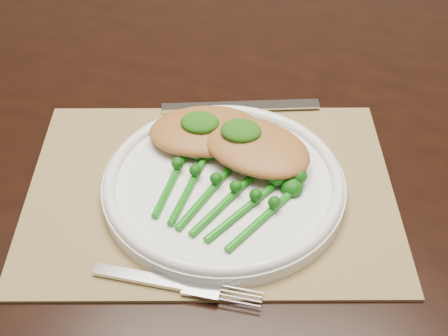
% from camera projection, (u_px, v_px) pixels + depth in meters
% --- Properties ---
extents(dining_table, '(1.73, 1.16, 0.75)m').
position_uv_depth(dining_table, '(234.00, 274.00, 1.10)').
color(dining_table, black).
rests_on(dining_table, ground).
extents(placemat, '(0.47, 0.38, 0.00)m').
position_uv_depth(placemat, '(211.00, 190.00, 0.72)').
color(placemat, olive).
rests_on(placemat, dining_table).
extents(dinner_plate, '(0.28, 0.28, 0.03)m').
position_uv_depth(dinner_plate, '(224.00, 183.00, 0.71)').
color(dinner_plate, white).
rests_on(dinner_plate, placemat).
extents(knife, '(0.21, 0.06, 0.01)m').
position_uv_depth(knife, '(225.00, 107.00, 0.83)').
color(knife, silver).
rests_on(knife, placemat).
extents(fork, '(0.17, 0.03, 0.01)m').
position_uv_depth(fork, '(188.00, 286.00, 0.62)').
color(fork, silver).
rests_on(fork, placemat).
extents(chicken_fillet_left, '(0.16, 0.13, 0.03)m').
position_uv_depth(chicken_fillet_left, '(206.00, 131.00, 0.75)').
color(chicken_fillet_left, '#A2672F').
rests_on(chicken_fillet_left, dinner_plate).
extents(chicken_fillet_right, '(0.16, 0.14, 0.03)m').
position_uv_depth(chicken_fillet_right, '(256.00, 147.00, 0.72)').
color(chicken_fillet_right, '#A2672F').
rests_on(chicken_fillet_right, dinner_plate).
extents(pesto_dollop_left, '(0.05, 0.04, 0.02)m').
position_uv_depth(pesto_dollop_left, '(200.00, 123.00, 0.74)').
color(pesto_dollop_left, '#134009').
rests_on(pesto_dollop_left, chicken_fillet_left).
extents(pesto_dollop_right, '(0.05, 0.04, 0.02)m').
position_uv_depth(pesto_dollop_right, '(241.00, 131.00, 0.72)').
color(pesto_dollop_right, '#134009').
rests_on(pesto_dollop_right, chicken_fillet_right).
extents(broccolini_bundle, '(0.18, 0.19, 0.04)m').
position_uv_depth(broccolini_bundle, '(217.00, 197.00, 0.68)').
color(broccolini_bundle, '#0F660D').
rests_on(broccolini_bundle, dinner_plate).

